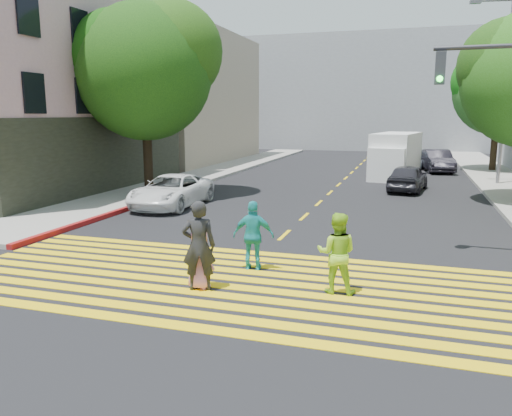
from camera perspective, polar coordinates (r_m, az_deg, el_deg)
The scene contains 20 objects.
ground at distance 10.21m, azimuth -5.11°, elevation -10.75°, with size 120.00×120.00×0.00m, color black.
sidewalk_left at distance 33.29m, azimuth -4.25°, elevation 4.31°, with size 3.00×40.00×0.15m, color gray.
curb_red at distance 18.52m, azimuth -17.91°, elevation -1.21°, with size 0.20×8.00×0.16m, color maroon.
crosswalk at distance 11.32m, azimuth -2.63°, elevation -8.50°, with size 13.40×5.30×0.01m.
lane_line at distance 31.71m, azimuth 10.57°, elevation 3.72°, with size 0.12×34.40×0.01m.
building_left_pink at distance 28.62m, azimuth -26.66°, elevation 11.24°, with size 12.10×14.10×11.00m.
building_left_tan at distance 41.72m, azimuth -11.07°, elevation 12.19°, with size 12.00×16.00×10.00m, color tan.
backdrop_block at distance 56.94m, azimuth 13.95°, elevation 12.61°, with size 30.00×8.00×12.00m, color gray.
tree_left at distance 23.67m, azimuth -12.43°, elevation 15.71°, with size 7.63×7.47×8.77m.
tree_right_far at distance 36.25m, azimuth 26.17°, elevation 12.45°, with size 6.28×5.75×8.20m.
pedestrian_man at distance 10.67m, azimuth -6.55°, elevation -4.30°, with size 0.71×0.47×1.95m, color black.
pedestrian_woman at distance 10.60m, azimuth 9.21°, elevation -5.11°, with size 0.84×0.65×1.72m, color #9AD929.
pedestrian_child at distance 10.84m, azimuth -6.49°, elevation -5.70°, with size 0.66×0.43×1.35m, color pink.
pedestrian_extra at distance 12.02m, azimuth -0.28°, elevation -3.17°, with size 0.99×0.41×1.69m, color teal.
white_sedan at distance 20.66m, azimuth -9.64°, elevation 1.94°, with size 2.15×4.67×1.30m, color white.
dark_car_near at distance 25.70m, azimuth 16.95°, elevation 3.34°, with size 1.56×3.88×1.32m, color black.
silver_car at distance 37.33m, azimuth 17.24°, elevation 5.36°, with size 1.69×4.17×1.21m, color #919FAC.
dark_car_parked at distance 35.08m, azimuth 20.00°, elevation 5.09°, with size 1.54×4.42×1.46m, color black.
white_van at distance 30.83m, azimuth 15.60°, elevation 5.66°, with size 2.94×5.87×2.65m.
street_lamp at distance 29.14m, azimuth 26.34°, elevation 13.01°, with size 2.16×0.52×9.54m.
Camera 1 is at (3.67, -8.77, 3.71)m, focal length 35.00 mm.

